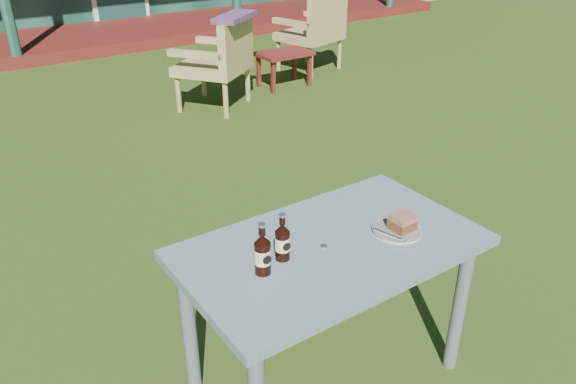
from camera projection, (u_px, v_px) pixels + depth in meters
ground at (177, 227)px, 3.72m from camera, size 80.00×80.00×0.00m
cafe_table at (330, 264)px, 2.27m from camera, size 1.20×0.70×0.72m
plate at (397, 230)px, 2.29m from camera, size 0.20×0.20×0.01m
cake_slice at (402, 222)px, 2.28m from camera, size 0.09×0.09×0.06m
fork at (387, 234)px, 2.25m from camera, size 0.05×0.14×0.00m
cola_bottle_near at (282, 241)px, 2.09m from camera, size 0.06×0.06×0.19m
cola_bottle_far at (263, 254)px, 2.01m from camera, size 0.06×0.06×0.21m
bottle_cap at (324, 246)px, 2.19m from camera, size 0.03×0.03×0.01m
armchair_left at (220, 59)px, 5.62m from camera, size 0.91×0.90×0.90m
armchair_right at (315, 29)px, 6.86m from camera, size 0.81×0.78×0.91m
floral_throw at (235, 17)px, 5.37m from camera, size 0.61×0.53×0.05m
side_table at (284, 57)px, 6.34m from camera, size 0.60×0.40×0.40m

